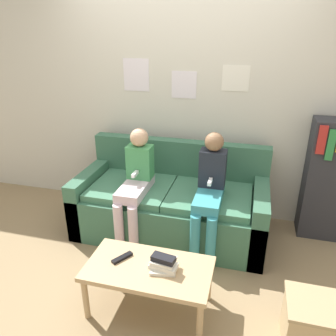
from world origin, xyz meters
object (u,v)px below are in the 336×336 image
(person_right, at_px, (210,189))
(storage_box, at_px, (318,327))
(couch, at_px, (171,204))
(tv_remote, at_px, (122,258))
(coffee_table, at_px, (149,272))
(person_left, at_px, (136,181))
(bookshelf, at_px, (329,180))

(person_right, height_order, storage_box, person_right)
(couch, bearing_deg, tv_remote, -96.27)
(coffee_table, relative_size, tv_remote, 5.54)
(person_right, distance_m, storage_box, 1.33)
(tv_remote, bearing_deg, couch, 116.56)
(couch, relative_size, tv_remote, 11.41)
(couch, height_order, person_right, person_right)
(person_left, xyz_separation_m, bookshelf, (1.79, 0.55, -0.02))
(couch, bearing_deg, storage_box, -41.56)
(tv_remote, distance_m, bookshelf, 2.12)
(coffee_table, xyz_separation_m, person_left, (-0.40, 0.86, 0.29))
(person_left, relative_size, storage_box, 2.49)
(person_right, relative_size, bookshelf, 0.93)
(couch, relative_size, storage_box, 4.24)
(couch, bearing_deg, coffee_table, -84.47)
(person_left, xyz_separation_m, storage_box, (1.56, -0.91, -0.43))
(coffee_table, distance_m, person_right, 0.96)
(coffee_table, relative_size, storage_box, 2.06)
(couch, xyz_separation_m, tv_remote, (-0.11, -1.03, 0.10))
(coffee_table, bearing_deg, person_right, 70.44)
(tv_remote, height_order, bookshelf, bookshelf)
(coffee_table, relative_size, person_left, 0.83)
(person_right, bearing_deg, bookshelf, 26.62)
(couch, relative_size, bookshelf, 1.56)
(couch, distance_m, bookshelf, 1.56)
(couch, relative_size, person_left, 1.70)
(coffee_table, height_order, person_left, person_left)
(person_left, xyz_separation_m, person_right, (0.71, 0.00, 0.01))
(couch, xyz_separation_m, storage_box, (1.26, -1.12, -0.11))
(coffee_table, xyz_separation_m, bookshelf, (1.39, 1.40, 0.27))
(person_left, distance_m, person_right, 0.71)
(coffee_table, bearing_deg, person_left, 115.26)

